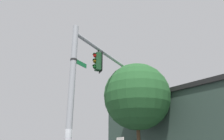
% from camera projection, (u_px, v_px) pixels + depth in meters
% --- Properties ---
extents(signal_pole, '(0.28, 0.28, 7.58)m').
position_uv_depth(signal_pole, '(71.00, 99.00, 9.41)').
color(signal_pole, '#ADB2B7').
rests_on(signal_pole, ground).
extents(mast_arm, '(3.65, 4.66, 0.20)m').
position_uv_depth(mast_arm, '(105.00, 54.00, 12.90)').
color(mast_arm, '#ADB2B7').
extents(traffic_light_nearest_pole, '(0.54, 0.49, 1.31)m').
position_uv_depth(traffic_light_nearest_pole, '(98.00, 62.00, 11.98)').
color(traffic_light_nearest_pole, black).
extents(traffic_light_mid_inner, '(0.54, 0.49, 1.31)m').
position_uv_depth(traffic_light_mid_inner, '(123.00, 77.00, 14.54)').
color(traffic_light_mid_inner, black).
extents(street_name_sign, '(0.79, 0.97, 0.22)m').
position_uv_depth(street_name_sign, '(77.00, 62.00, 10.27)').
color(street_name_sign, '#147238').
extents(storefront_building, '(15.65, 11.84, 5.54)m').
position_uv_depth(storefront_building, '(205.00, 133.00, 15.53)').
color(storefront_building, '#33473D').
rests_on(storefront_building, ground).
extents(tree_by_storefront, '(4.47, 4.47, 7.26)m').
position_uv_depth(tree_by_storefront, '(137.00, 96.00, 14.16)').
color(tree_by_storefront, '#4C3823').
rests_on(tree_by_storefront, ground).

